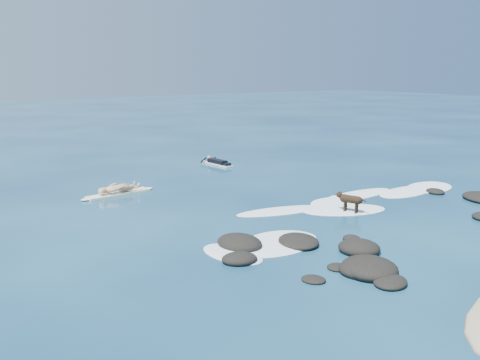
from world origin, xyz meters
TOP-DOWN VIEW (x-y plane):
  - ground at (0.00, 0.00)m, footprint 160.00×160.00m
  - reef_rocks at (0.71, -2.54)m, footprint 13.41×6.74m
  - breaking_foam at (0.75, 1.07)m, footprint 14.05×5.06m
  - standing_surfer_rig at (-5.37, 7.82)m, footprint 3.29×1.01m
  - paddling_surfer_rig at (1.55, 11.56)m, footprint 1.06×2.38m
  - dog at (0.57, 0.61)m, footprint 0.62×1.15m

SIDE VIEW (x-z plane):
  - ground at x=0.00m, z-range 0.00..0.00m
  - breaking_foam at x=0.75m, z-range -0.05..0.07m
  - reef_rocks at x=0.71m, z-range -0.15..0.37m
  - paddling_surfer_rig at x=1.55m, z-range -0.07..0.35m
  - dog at x=0.57m, z-range 0.13..0.89m
  - standing_surfer_rig at x=-5.37m, z-range -0.20..1.67m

